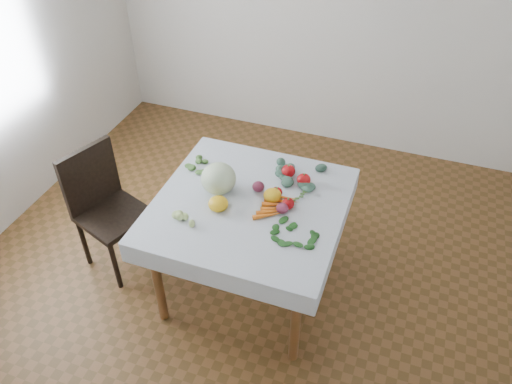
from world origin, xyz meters
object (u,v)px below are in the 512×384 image
Objects in this scene: table at (250,216)px; cabbage at (219,178)px; chair at (104,202)px; carrot_bunch at (277,206)px; heirloom_back at (272,195)px.

cabbage is at bearing 167.96° from table.
carrot_bunch is (1.20, 0.08, 0.25)m from chair.
chair reaches higher than heirloom_back.
carrot_bunch is (0.39, -0.03, -0.08)m from cabbage.
table is 9.11× the size of heirloom_back.
heirloom_back is at bearing 4.45° from cabbage.
table is at bearing -149.23° from heirloom_back.
chair is 8.26× the size of heirloom_back.
table is at bearing -12.04° from cabbage.
chair is 3.29× the size of carrot_bunch.
cabbage is 1.96× the size of heirloom_back.
heirloom_back is at bearing 30.77° from table.
cabbage is 0.34m from heirloom_back.
chair reaches higher than table.
cabbage is (-0.22, 0.05, 0.20)m from table.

